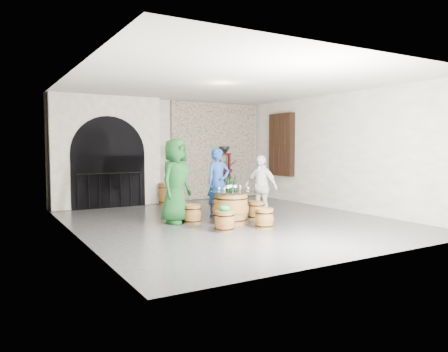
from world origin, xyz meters
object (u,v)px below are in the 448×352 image
barrel_stool_left (192,214)px  wine_bottle_left (228,185)px  barrel_stool_near_left (225,221)px  person_green (176,181)px  barrel_stool_far (220,209)px  person_white (261,187)px  wine_bottle_right (231,185)px  corking_press (224,168)px  side_barrel (167,194)px  wine_bottle_center (235,185)px  barrel_stool_near_right (264,218)px  person_blue (218,182)px  barrel_stool_right (256,210)px  barrel_table (231,207)px

barrel_stool_left → wine_bottle_left: (0.66, -0.48, 0.66)m
barrel_stool_near_left → person_green: person_green is taller
barrel_stool_far → wine_bottle_left: size_ratio=1.31×
person_white → barrel_stool_far: bearing=-147.5°
person_green → wine_bottle_right: (1.11, -0.59, -0.09)m
barrel_stool_far → wine_bottle_left: wine_bottle_left is taller
barrel_stool_left → barrel_stool_near_left: bearing=-81.9°
barrel_stool_left → corking_press: (2.91, 3.52, 0.81)m
person_white → wine_bottle_right: person_white is taller
side_barrel → barrel_stool_left: bearing=-102.2°
barrel_stool_far → wine_bottle_center: bearing=-96.2°
person_green → barrel_stool_near_right: bearing=-82.0°
wine_bottle_left → barrel_stool_near_left: bearing=-125.6°
barrel_stool_near_left → person_blue: 1.98m
wine_bottle_left → barrel_stool_right: bearing=12.8°
wine_bottle_left → barrel_table: bearing=-11.0°
person_blue → person_white: size_ratio=1.11×
barrel_stool_far → person_white: bearing=-36.6°
barrel_stool_near_left → barrel_stool_far: bearing=63.2°
barrel_stool_far → wine_bottle_center: size_ratio=1.31×
barrel_stool_left → side_barrel: bearing=77.8°
wine_bottle_center → barrel_stool_right: bearing=15.6°
barrel_table → side_barrel: (-0.05, 3.64, -0.05)m
barrel_stool_near_left → person_green: size_ratio=0.22×
barrel_stool_left → person_white: 1.83m
person_green → person_white: bearing=-46.5°
barrel_stool_right → corking_press: bearing=70.7°
wine_bottle_center → wine_bottle_right: 0.11m
barrel_stool_right → person_blue: bearing=127.5°
person_green → barrel_stool_far: bearing=-27.5°
barrel_stool_left → person_white: person_white is taller
barrel_table → barrel_stool_right: size_ratio=2.25×
barrel_stool_near_left → side_barrel: 4.35m
corking_press → barrel_stool_far: bearing=-121.5°
person_white → side_barrel: person_white is taller
wine_bottle_center → corking_press: bearing=62.7°
barrel_table → barrel_stool_left: size_ratio=2.25×
person_blue → wine_bottle_right: size_ratio=5.25×
person_white → corking_press: size_ratio=0.88×
barrel_table → wine_bottle_right: (0.06, 0.11, 0.51)m
wine_bottle_left → person_blue: bearing=72.4°
wine_bottle_right → person_green: bearing=152.0°
person_green → side_barrel: 3.17m
wine_bottle_left → wine_bottle_right: (0.13, 0.10, 0.00)m
barrel_stool_left → person_green: bearing=146.1°
person_green → person_blue: person_green is taller
barrel_stool_near_left → wine_bottle_right: bearing=51.6°
barrel_stool_near_right → corking_press: corking_press is taller
person_white → barrel_stool_right: bearing=-96.2°
barrel_stool_left → person_blue: bearing=28.2°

